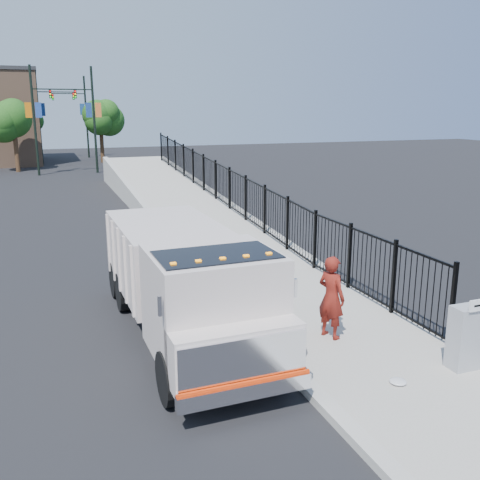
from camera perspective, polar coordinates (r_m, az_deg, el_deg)
name	(u,v)px	position (r m, az deg, el deg)	size (l,w,h in m)	color
ground	(257,338)	(12.16, 1.88, -10.43)	(120.00, 120.00, 0.00)	black
sidewalk	(383,360)	(11.42, 15.03, -12.31)	(3.55, 12.00, 0.12)	#9E998E
curb	(297,376)	(10.50, 6.15, -14.21)	(0.30, 12.00, 0.16)	#ADAAA3
ramp	(177,208)	(27.46, -6.70, 3.36)	(3.95, 24.00, 1.70)	#9E998E
iron_fence	(230,202)	(23.92, -1.12, 4.07)	(0.10, 28.00, 1.80)	black
truck	(186,277)	(11.73, -5.82, -4.00)	(2.52, 7.39, 2.52)	black
worker	(331,297)	(11.77, 9.71, -6.03)	(0.67, 0.44, 1.84)	maroon
utility_cabinet	(465,338)	(11.24, 22.83, -9.57)	(0.55, 0.40, 1.25)	gray
arrow_sign	(477,305)	(10.83, 23.99, -6.39)	(0.35, 0.04, 0.22)	white
debris	(398,381)	(10.50, 16.50, -14.26)	(0.32, 0.32, 0.08)	silver
light_pole_0	(38,116)	(43.13, -20.71, 12.25)	(3.77, 0.22, 8.00)	black
light_pole_1	(90,116)	(43.47, -15.72, 12.63)	(3.78, 0.22, 8.00)	black
light_pole_2	(42,115)	(51.09, -20.34, 12.42)	(3.77, 0.22, 8.00)	black
light_pole_3	(83,114)	(57.09, -16.40, 12.80)	(3.77, 0.22, 8.00)	black
tree_0	(13,121)	(46.20, -23.01, 11.61)	(3.07, 3.07, 5.53)	#382314
tree_1	(100,119)	(51.65, -14.67, 12.37)	(2.68, 2.68, 5.34)	#382314
tree_2	(29,118)	(59.61, -21.60, 12.01)	(2.45, 2.45, 5.22)	#382314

